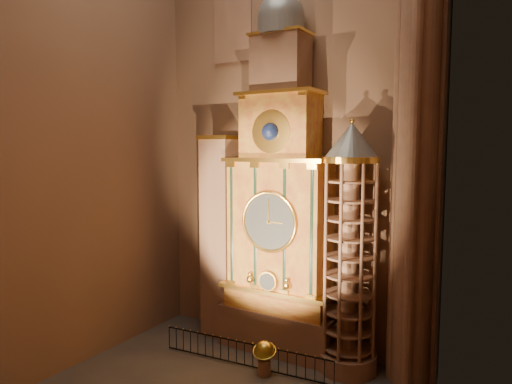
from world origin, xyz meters
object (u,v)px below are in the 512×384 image
Objects in this scene: astronomical_clock at (280,211)px; celestial_globe at (264,355)px; portrait_tower at (220,236)px; stair_turret at (350,250)px; iron_railing at (245,354)px.

astronomical_clock is 6.35m from celestial_globe.
astronomical_clock is at bearing -0.29° from portrait_tower.
celestial_globe is at bearing -141.89° from stair_turret.
portrait_tower is at bearing 147.93° from celestial_globe.
stair_turret is 6.48m from iron_railing.
stair_turret is (3.50, -0.26, -1.41)m from astronomical_clock.
portrait_tower is at bearing 141.02° from iron_railing.
iron_railing is (2.95, -2.39, -4.57)m from portrait_tower.
stair_turret is at bearing 28.09° from iron_railing.
celestial_globe is (-2.87, -2.25, -4.39)m from stair_turret.
astronomical_clock is at bearing 79.29° from iron_railing.
portrait_tower is 0.94× the size of stair_turret.
portrait_tower reaches higher than iron_railing.
stair_turret is at bearing -4.30° from astronomical_clock.
celestial_globe is at bearing -32.07° from portrait_tower.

